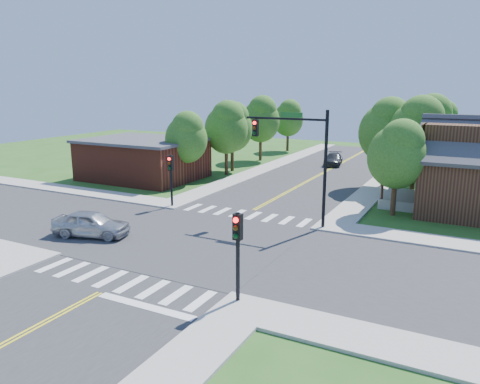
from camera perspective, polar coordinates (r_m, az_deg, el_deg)
The scene contains 25 objects.
ground at distance 26.51m, azimuth -5.41°, elevation -6.06°, with size 100.00×100.00×0.00m, color #28531A.
road_ns at distance 26.51m, azimuth -5.41°, elevation -6.02°, with size 10.00×90.00×0.04m, color #2D2D30.
road_ew at distance 26.51m, azimuth -5.41°, elevation -6.01°, with size 90.00×10.00×0.04m, color #2D2D30.
intersection_patch at distance 26.51m, azimuth -5.41°, elevation -6.06°, with size 10.20×10.20×0.06m, color #2D2D30.
sidewalk_nw at distance 47.95m, azimuth -11.14°, elevation 2.46°, with size 40.00×40.00×0.14m.
crosswalk_north at distance 31.64m, azimuth 0.66°, elevation -2.75°, with size 8.85×2.00×0.01m.
crosswalk_south at distance 21.91m, azimuth -14.34°, elevation -10.50°, with size 8.85×2.00×0.01m.
centerline at distance 26.50m, azimuth -5.41°, elevation -5.97°, with size 0.30×90.00×0.01m.
stop_bar at distance 19.47m, azimuth -11.46°, elevation -13.59°, with size 4.60×0.45×0.09m, color white.
signal_mast_ne at distance 28.58m, azimuth 7.18°, elevation 5.29°, with size 5.30×0.42×7.20m.
signal_pole_se at distance 18.37m, azimuth -0.31°, elevation -5.96°, with size 0.34×0.42×3.80m.
signal_pole_nw at distance 33.38m, azimuth -8.44°, elevation 2.55°, with size 0.34×0.42×3.80m.
building_nw at distance 44.64m, azimuth -11.69°, elevation 4.03°, with size 10.40×8.40×3.73m.
tree_e_a at distance 32.40m, azimuth 18.72°, elevation 4.55°, with size 3.83×3.64×6.51m.
tree_e_b at distance 39.48m, azimuth 20.85°, elevation 7.10°, with size 4.63×4.40×7.87m.
tree_e_c at distance 47.60m, azimuth 22.10°, elevation 7.85°, with size 4.62×4.39×7.85m.
tree_e_d at distance 55.88m, azimuth 23.18°, elevation 7.86°, with size 4.17×3.96×7.08m.
tree_w_a at distance 41.42m, azimuth -6.53°, elevation 6.78°, with size 3.78×3.59×6.42m.
tree_w_b at distance 47.15m, azimuth -0.91°, elevation 8.08°, with size 4.12×3.92×7.01m.
tree_w_c at distance 53.90m, azimuth 2.59°, elevation 9.00°, with size 4.39×4.17×7.47m.
tree_w_d at distance 62.19m, azimuth 5.94°, elevation 9.05°, with size 3.98×3.78×6.77m.
tree_house at distance 41.02m, azimuth 17.50°, elevation 7.37°, with size 4.52×4.30×7.69m.
tree_bldg at distance 45.22m, azimuth -1.64°, elevation 8.03°, with size 4.24×4.03×7.21m.
car_silver at distance 28.35m, azimuth -17.69°, elevation -3.77°, with size 4.75×2.93×1.51m, color #B4B6BC.
car_dgrey at distance 52.01m, azimuth 11.30°, elevation 3.90°, with size 2.54×4.62×1.27m, color #2B2D30.
Camera 1 is at (13.68, -21.01, 8.63)m, focal length 35.00 mm.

